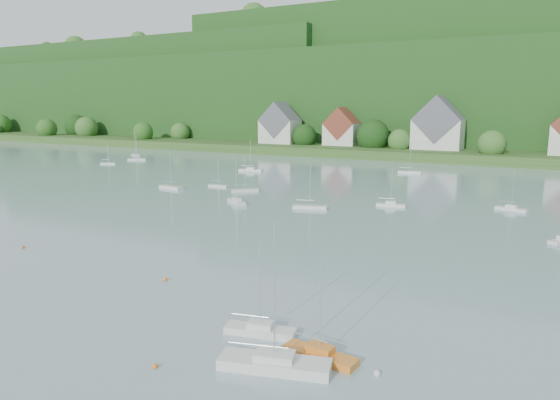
% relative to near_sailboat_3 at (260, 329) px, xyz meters
% --- Properties ---
extents(far_shore_strip, '(600.00, 60.00, 3.00)m').
position_rel_near_sailboat_3_xyz_m(far_shore_strip, '(-20.40, 157.74, 1.08)').
color(far_shore_strip, '#284D1C').
rests_on(far_shore_strip, ground).
extents(forested_ridge, '(620.00, 181.22, 69.89)m').
position_rel_near_sailboat_3_xyz_m(forested_ridge, '(-20.01, 226.31, 22.46)').
color(forested_ridge, '#133C13').
rests_on(forested_ridge, ground).
extents(village_building_0, '(14.00, 10.40, 16.00)m').
position_rel_near_sailboat_3_xyz_m(village_building_0, '(-75.40, 144.74, 9.09)').
color(village_building_0, beige).
rests_on(village_building_0, far_shore_strip).
extents(village_building_1, '(12.00, 9.36, 14.00)m').
position_rel_near_sailboat_3_xyz_m(village_building_1, '(-50.40, 146.74, 8.33)').
color(village_building_1, beige).
rests_on(village_building_1, far_shore_strip).
extents(village_building_2, '(16.00, 11.44, 18.00)m').
position_rel_near_sailboat_3_xyz_m(village_building_2, '(-15.40, 145.74, 9.85)').
color(village_building_2, beige).
rests_on(village_building_2, far_shore_strip).
extents(near_sailboat_3, '(5.87, 2.77, 7.64)m').
position_rel_near_sailboat_3_xyz_m(near_sailboat_3, '(0.00, 0.00, 0.00)').
color(near_sailboat_3, silver).
rests_on(near_sailboat_3, ground).
extents(near_sailboat_4, '(7.99, 4.10, 10.38)m').
position_rel_near_sailboat_3_xyz_m(near_sailboat_4, '(3.61, -4.26, 0.08)').
color(near_sailboat_4, silver).
rests_on(near_sailboat_4, ground).
extents(near_sailboat_5, '(5.70, 2.18, 7.51)m').
position_rel_near_sailboat_3_xyz_m(near_sailboat_5, '(5.75, -1.49, -0.00)').
color(near_sailboat_5, orange).
rests_on(near_sailboat_5, ground).
extents(mooring_buoy_2, '(0.42, 0.42, 0.42)m').
position_rel_near_sailboat_3_xyz_m(mooring_buoy_2, '(-3.77, -7.95, -0.42)').
color(mooring_buoy_2, orange).
rests_on(mooring_buoy_2, ground).
extents(mooring_buoy_3, '(0.43, 0.43, 0.43)m').
position_rel_near_sailboat_3_xyz_m(mooring_buoy_3, '(-14.94, 6.19, -0.42)').
color(mooring_buoy_3, orange).
rests_on(mooring_buoy_3, ground).
extents(mooring_buoy_4, '(0.48, 0.48, 0.48)m').
position_rel_near_sailboat_3_xyz_m(mooring_buoy_4, '(10.02, -1.71, -0.42)').
color(mooring_buoy_4, silver).
rests_on(mooring_buoy_4, ground).
extents(mooring_buoy_5, '(0.45, 0.45, 0.45)m').
position_rel_near_sailboat_3_xyz_m(mooring_buoy_5, '(-38.84, 7.07, -0.42)').
color(mooring_buoy_5, orange).
rests_on(mooring_buoy_5, ground).
extents(far_sailboat_cluster, '(206.98, 65.69, 8.71)m').
position_rel_near_sailboat_3_xyz_m(far_sailboat_cluster, '(-6.04, 75.73, -0.05)').
color(far_sailboat_cluster, silver).
rests_on(far_sailboat_cluster, ground).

